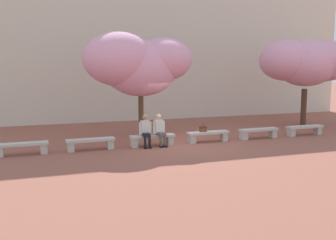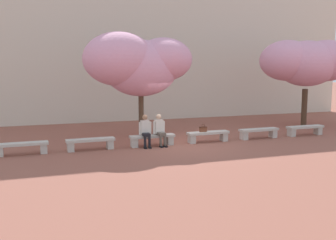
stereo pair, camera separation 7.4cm
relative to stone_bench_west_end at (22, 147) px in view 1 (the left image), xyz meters
name	(u,v)px [view 1 (the left image)]	position (x,y,z in m)	size (l,w,h in m)	color
ground_plane	(181,144)	(6.20, 0.00, -0.30)	(100.00, 100.00, 0.00)	#8E5142
building_facade	(127,32)	(6.20, 9.42, 5.02)	(28.47, 4.00, 10.66)	beige
stone_bench_west_end	(22,147)	(0.00, 0.00, 0.00)	(1.85, 0.46, 0.45)	#BCB7AD
stone_bench_near_west	(91,142)	(2.48, 0.00, 0.00)	(1.85, 0.46, 0.45)	#BCB7AD
stone_bench_center	(152,138)	(4.96, 0.00, 0.00)	(1.85, 0.46, 0.45)	#BCB7AD
stone_bench_near_east	(208,135)	(7.43, 0.00, 0.00)	(1.85, 0.46, 0.45)	#BCB7AD
stone_bench_east_end	(259,132)	(9.91, 0.00, 0.00)	(1.85, 0.46, 0.45)	#BCB7AD
stone_bench_far_east	(305,129)	(12.39, 0.00, 0.00)	(1.85, 0.46, 0.45)	#BCB7AD
person_seated_left	(146,129)	(4.66, -0.05, 0.39)	(0.51, 0.70, 1.29)	black
person_seated_right	(160,129)	(5.25, -0.05, 0.39)	(0.51, 0.71, 1.29)	black
handbag	(203,129)	(7.21, 0.02, 0.27)	(0.30, 0.15, 0.34)	brown
cherry_tree_main	(138,63)	(4.88, 1.81, 3.03)	(4.83, 3.09, 4.66)	#473323
cherry_tree_secondary	(306,62)	(14.31, 2.54, 3.12)	(4.92, 3.48, 4.58)	#473323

